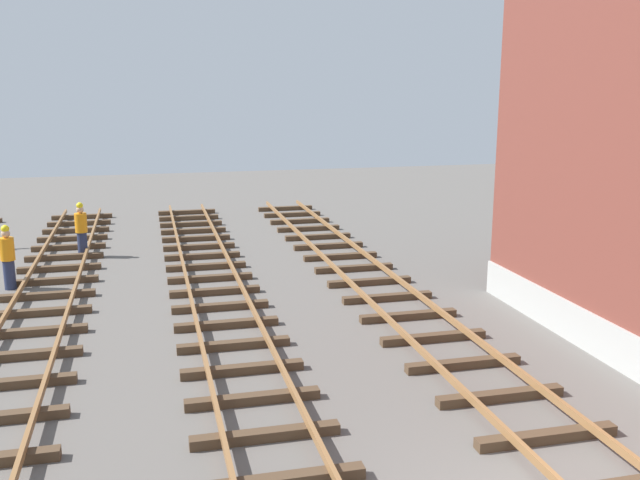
{
  "coord_description": "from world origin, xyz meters",
  "views": [
    {
      "loc": [
        -5.16,
        -7.14,
        5.79
      ],
      "look_at": [
        -0.99,
        9.82,
        1.92
      ],
      "focal_mm": 40.02,
      "sensor_mm": 36.0,
      "label": 1
    }
  ],
  "objects": [
    {
      "name": "track_worker_foreground",
      "position": [
        -9.09,
        14.03,
        0.93
      ],
      "size": [
        0.4,
        0.4,
        1.87
      ],
      "color": "#262D4C",
      "rests_on": "ground"
    },
    {
      "name": "track_worker_distant",
      "position": [
        -7.36,
        17.59,
        0.93
      ],
      "size": [
        0.4,
        0.4,
        1.87
      ],
      "color": "#262D4C",
      "rests_on": "ground"
    }
  ]
}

